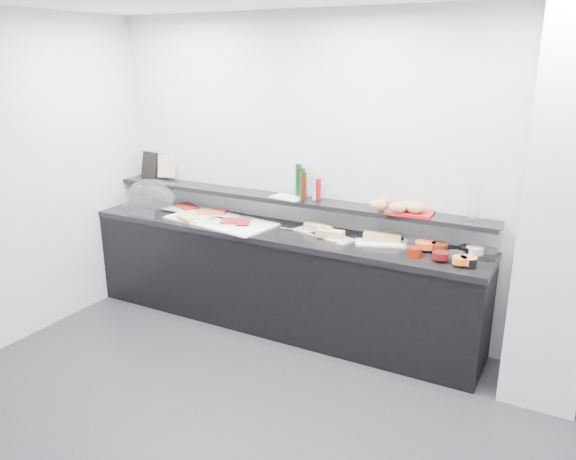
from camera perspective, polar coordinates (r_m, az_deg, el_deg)
The scene contains 54 objects.
back_wall at distance 4.71m, azimuth 8.06°, elevation 5.05°, with size 5.00×0.02×2.70m, color silver.
column at distance 4.09m, azimuth 26.28°, elevation 1.55°, with size 0.50×0.50×2.70m, color white.
buffet_cabinet at distance 5.00m, azimuth -1.16°, elevation -5.14°, with size 3.60×0.60×0.85m, color black.
counter_top at distance 4.85m, azimuth -1.19°, elevation -0.22°, with size 3.62×0.62×0.05m, color black.
wall_shelf at distance 4.93m, azimuth -0.21°, elevation 3.15°, with size 3.60×0.25×0.04m, color black.
cloche_base at distance 5.66m, azimuth -13.97°, elevation 2.31°, with size 0.43×0.29×0.04m, color #BABCC2.
cloche_dome at distance 5.63m, azimuth -13.73°, elevation 3.35°, with size 0.49×0.32×0.34m, color white.
linen_runner at distance 5.10m, azimuth -6.86°, elevation 0.94°, with size 1.01×0.48×0.01m, color white.
platter_meat_a at distance 5.50m, azimuth -10.60°, elevation 2.11°, with size 0.28×0.19×0.01m, color silver.
food_meat_a at distance 5.53m, azimuth -10.32°, elevation 2.40°, with size 0.24×0.15×0.02m, color maroon.
platter_salmon at distance 5.24m, azimuth -6.86°, elevation 1.54°, with size 0.30×0.20×0.01m, color white.
food_salmon at distance 5.28m, azimuth -7.72°, elevation 1.84°, with size 0.25×0.16×0.02m, color #F35531.
platter_cheese at distance 5.18m, azimuth -9.49°, elevation 1.24°, with size 0.34×0.22×0.01m, color white.
food_cheese at distance 5.13m, azimuth -10.16°, elevation 1.27°, with size 0.19×0.12×0.02m, color #E7DA59.
platter_meat_b at distance 5.02m, azimuth -6.54°, elevation 0.83°, with size 0.31×0.20×0.01m, color white.
food_meat_b at distance 4.96m, azimuth -5.36°, elevation 0.91°, with size 0.25×0.16×0.02m, color maroon.
sandwich_plate_left at distance 4.76m, azimuth 2.38°, elevation -0.15°, with size 0.31×0.13×0.01m, color white.
sandwich_food_left at distance 4.73m, azimuth 3.06°, elevation 0.21°, with size 0.25×0.09×0.06m, color tan.
tongs_left at distance 4.80m, azimuth 0.06°, elevation 0.13°, with size 0.01×0.01×0.16m, color silver.
sandwich_plate_mid at distance 4.63m, azimuth 4.54°, elevation -0.72°, with size 0.39×0.17×0.01m, color silver.
sandwich_food_mid at distance 4.59m, azimuth 4.31°, elevation -0.36°, with size 0.23×0.09×0.06m, color #DFAA74.
tongs_mid at distance 4.50m, azimuth 5.71°, elevation -1.14°, with size 0.01×0.01×0.16m, color #ABAEB2.
sandwich_plate_right at distance 4.53m, azimuth 9.44°, elevation -1.33°, with size 0.40×0.17×0.01m, color white.
sandwich_food_right at distance 4.57m, azimuth 9.54°, elevation -0.64°, with size 0.30×0.11×0.06m, color tan.
tongs_right at distance 4.54m, azimuth 7.71°, elevation -1.03°, with size 0.01×0.01×0.16m, color #B2B5B9.
bowl_glass_fruit at distance 4.47m, azimuth 12.63°, elevation -1.38°, with size 0.15×0.15×0.07m, color white.
fill_glass_fruit at distance 4.44m, azimuth 13.79°, elevation -1.44°, with size 0.16×0.16×0.05m, color #FA5A22.
bowl_black_jam at distance 4.42m, azimuth 17.68°, elevation -2.00°, with size 0.12×0.12×0.07m, color black.
fill_black_jam at distance 4.42m, azimuth 15.14°, elevation -1.61°, with size 0.13×0.13×0.05m, color #61220D.
bowl_glass_cream at distance 4.40m, azimuth 19.33°, elevation -2.27°, with size 0.19×0.19×0.07m, color silver.
fill_glass_cream at distance 4.41m, azimuth 18.43°, elevation -1.96°, with size 0.13×0.13×0.05m, color white.
bowl_red_jam at distance 4.29m, azimuth 12.69°, elevation -2.18°, with size 0.11×0.11×0.07m, color maroon.
fill_red_jam at distance 4.23m, azimuth 15.25°, elevation -2.49°, with size 0.12×0.12×0.05m, color #580C10.
bowl_glass_salmon at distance 4.25m, azimuth 16.64°, elevation -2.67°, with size 0.14×0.14×0.07m, color silver.
fill_glass_salmon at distance 4.18m, azimuth 17.88°, elevation -2.96°, with size 0.12×0.12×0.05m, color #FD763D.
bowl_black_fruit at distance 4.18m, azimuth 17.97°, elevation -3.16°, with size 0.10×0.10×0.07m, color black.
fill_black_fruit at distance 4.17m, azimuth 17.05°, elevation -2.95°, with size 0.11×0.11×0.05m, color orange.
framed_print at distance 5.87m, azimuth -13.91°, elevation 6.44°, with size 0.21×0.02×0.26m, color black.
print_art at distance 5.75m, azimuth -12.22°, elevation 6.33°, with size 0.18×0.00×0.22m, color #CA9D91.
condiment_tray at distance 4.89m, azimuth -0.03°, elevation 3.34°, with size 0.28×0.17×0.01m, color white.
bottle_green_a at distance 4.83m, azimuth 1.44°, elevation 4.83°, with size 0.05×0.05×0.26m, color black.
bottle_brown at distance 4.75m, azimuth 1.58°, elevation 4.48°, with size 0.05×0.05×0.24m, color #37190A.
bottle_green_b at distance 4.89m, azimuth 1.09°, elevation 5.10°, with size 0.06×0.06×0.28m, color #0E3413.
bottle_hot at distance 4.78m, azimuth 3.10°, elevation 4.18°, with size 0.05×0.05×0.18m, color #B3100C.
shaker_salt at distance 4.82m, azimuth 2.84°, elevation 3.64°, with size 0.03×0.03×0.07m, color silver.
shaker_pepper at distance 4.77m, azimuth 2.68°, elevation 3.47°, with size 0.03×0.03×0.07m, color silver.
bread_tray at distance 4.50m, azimuth 12.28°, elevation 1.76°, with size 0.35×0.24×0.02m, color #B31318.
bread_roll_nw at distance 4.60m, azimuth 9.65°, elevation 2.91°, with size 0.12×0.08×0.08m, color #AC7641.
bread_roll_sw at distance 4.48m, azimuth 9.16°, elevation 2.56°, with size 0.13×0.09×0.08m, color gold.
bread_roll_s at distance 4.42m, azimuth 11.08°, elevation 2.24°, with size 0.13×0.08×0.08m, color tan.
bread_roll_se at distance 4.43m, azimuth 12.73°, elevation 2.18°, with size 0.14×0.09×0.08m, color #BE8A48.
bread_roll_midw at distance 4.48m, azimuth 12.01°, elevation 2.38°, with size 0.13×0.08×0.08m, color #AF8442.
bread_roll_mide at distance 4.47m, azimuth 13.22°, elevation 2.26°, with size 0.12×0.08×0.08m, color #C07D49.
carafe at distance 4.39m, azimuth 18.40°, elevation 2.78°, with size 0.09×0.09×0.30m, color silver.
Camera 1 is at (1.59, -2.32, 2.33)m, focal length 35.00 mm.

